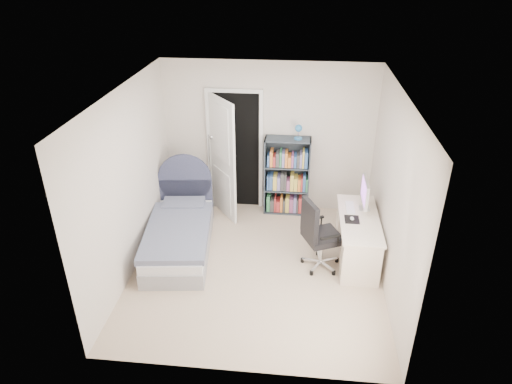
# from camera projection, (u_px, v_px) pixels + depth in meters

# --- Properties ---
(room_shell) EXTENTS (3.50, 3.70, 2.60)m
(room_shell) POSITION_uv_depth(u_px,v_px,m) (257.00, 189.00, 5.83)
(room_shell) COLOR tan
(room_shell) RESTS_ON ground
(door) EXTENTS (0.92, 0.68, 2.06)m
(door) POSITION_uv_depth(u_px,v_px,m) (227.00, 154.00, 7.37)
(door) COLOR black
(door) RESTS_ON ground
(bed) EXTENTS (1.09, 1.96, 1.15)m
(bed) POSITION_uv_depth(u_px,v_px,m) (180.00, 233.00, 6.74)
(bed) COLOR gray
(bed) RESTS_ON ground
(nightstand) EXTENTS (0.37, 0.37, 0.56)m
(nightstand) POSITION_uv_depth(u_px,v_px,m) (184.00, 188.00, 7.80)
(nightstand) COLOR tan
(nightstand) RESTS_ON ground
(floor_lamp) EXTENTS (0.19, 0.19, 1.32)m
(floor_lamp) POSITION_uv_depth(u_px,v_px,m) (212.00, 178.00, 7.74)
(floor_lamp) COLOR silver
(floor_lamp) RESTS_ON ground
(bookcase) EXTENTS (0.74, 0.32, 1.57)m
(bookcase) POSITION_uv_depth(u_px,v_px,m) (287.00, 180.00, 7.55)
(bookcase) COLOR #313B44
(bookcase) RESTS_ON ground
(desk) EXTENTS (0.55, 1.37, 1.12)m
(desk) POSITION_uv_depth(u_px,v_px,m) (357.00, 236.00, 6.47)
(desk) COLOR silver
(desk) RESTS_ON ground
(office_chair) EXTENTS (0.62, 0.62, 1.06)m
(office_chair) POSITION_uv_depth(u_px,v_px,m) (317.00, 232.00, 6.17)
(office_chair) COLOR silver
(office_chair) RESTS_ON ground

